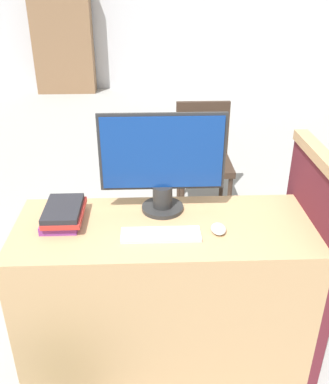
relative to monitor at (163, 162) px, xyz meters
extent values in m
cube|color=tan|center=(0.00, -0.15, -0.64)|extent=(1.37, 0.56, 0.78)
cube|color=#5B1E28|center=(0.71, -0.10, -0.51)|extent=(0.05, 0.66, 1.05)
cube|color=tan|center=(0.71, -0.10, 0.04)|extent=(0.07, 0.66, 0.05)
cylinder|color=#282828|center=(0.00, 0.00, -0.24)|extent=(0.20, 0.20, 0.02)
cylinder|color=#282828|center=(0.00, 0.00, -0.18)|extent=(0.09, 0.09, 0.11)
cube|color=#282828|center=(0.00, 0.00, 0.05)|extent=(0.58, 0.01, 0.37)
cube|color=navy|center=(0.00, 0.00, 0.05)|extent=(0.55, 0.02, 0.34)
cube|color=silver|center=(-0.02, -0.24, -0.24)|extent=(0.35, 0.11, 0.02)
ellipsoid|color=silver|center=(0.24, -0.21, -0.24)|extent=(0.07, 0.10, 0.03)
cube|color=#7A3384|center=(-0.47, -0.10, -0.23)|extent=(0.16, 0.24, 0.04)
cube|color=#B72D28|center=(-0.46, -0.10, -0.20)|extent=(0.17, 0.26, 0.02)
cube|color=#232328|center=(-0.46, -0.10, -0.18)|extent=(0.16, 0.25, 0.02)
cylinder|color=#38281E|center=(0.19, 1.19, -0.84)|extent=(0.04, 0.04, 0.38)
cylinder|color=#38281E|center=(0.57, 1.19, -0.84)|extent=(0.04, 0.04, 0.38)
cylinder|color=#38281E|center=(0.19, 1.57, -0.84)|extent=(0.04, 0.04, 0.38)
cylinder|color=#38281E|center=(0.57, 1.57, -0.84)|extent=(0.04, 0.04, 0.38)
cube|color=#38281E|center=(0.38, 1.38, -0.63)|extent=(0.44, 0.44, 0.05)
cube|color=#38281E|center=(0.38, 1.58, -0.38)|extent=(0.44, 0.04, 0.45)
cube|color=#846042|center=(-1.40, 5.40, -0.13)|extent=(0.93, 0.32, 1.80)
camera|label=1|loc=(-0.07, -1.81, 0.79)|focal=40.00mm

